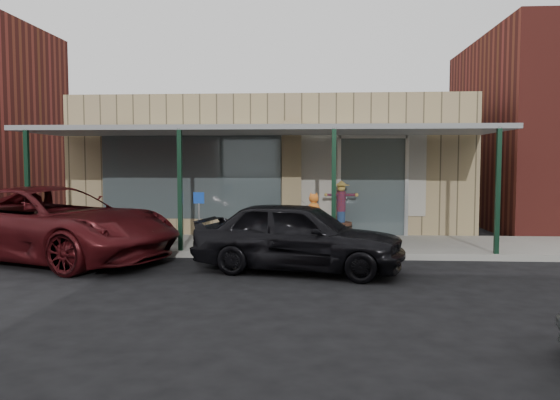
# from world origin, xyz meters

# --- Properties ---
(ground) EXTENTS (120.00, 120.00, 0.00)m
(ground) POSITION_xyz_m (0.00, 0.00, 0.00)
(ground) COLOR black
(ground) RESTS_ON ground
(sidewalk) EXTENTS (40.00, 3.20, 0.15)m
(sidewalk) POSITION_xyz_m (0.00, 3.60, 0.07)
(sidewalk) COLOR gray
(sidewalk) RESTS_ON ground
(storefront) EXTENTS (12.00, 6.25, 4.20)m
(storefront) POSITION_xyz_m (-0.00, 8.16, 2.09)
(storefront) COLOR #937D5A
(storefront) RESTS_ON ground
(awning) EXTENTS (12.00, 3.00, 3.04)m
(awning) POSITION_xyz_m (0.00, 3.56, 3.01)
(awning) COLOR gray
(awning) RESTS_ON ground
(block_buildings_near) EXTENTS (61.00, 8.00, 8.00)m
(block_buildings_near) POSITION_xyz_m (2.01, 9.20, 3.77)
(block_buildings_near) COLOR maroon
(block_buildings_near) RESTS_ON ground
(barrel_scarecrow) EXTENTS (0.95, 0.72, 1.58)m
(barrel_scarecrow) POSITION_xyz_m (2.10, 4.80, 0.68)
(barrel_scarecrow) COLOR #532E21
(barrel_scarecrow) RESTS_ON sidewalk
(barrel_pumpkin) EXTENTS (0.59, 0.59, 0.67)m
(barrel_pumpkin) POSITION_xyz_m (-2.53, 3.10, 0.39)
(barrel_pumpkin) COLOR #532E21
(barrel_pumpkin) RESTS_ON sidewalk
(handicap_sign) EXTENTS (0.28, 0.07, 1.34)m
(handicap_sign) POSITION_xyz_m (-1.50, 2.83, 1.01)
(handicap_sign) COLOR gray
(handicap_sign) RESTS_ON sidewalk
(parked_sedan) EXTENTS (4.55, 2.63, 1.57)m
(parked_sedan) POSITION_xyz_m (1.04, 0.59, 0.73)
(parked_sedan) COLOR black
(parked_sedan) RESTS_ON ground
(car_maroon) EXTENTS (6.63, 4.70, 1.68)m
(car_maroon) POSITION_xyz_m (-4.62, 1.50, 0.84)
(car_maroon) COLOR #440D11
(car_maroon) RESTS_ON ground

